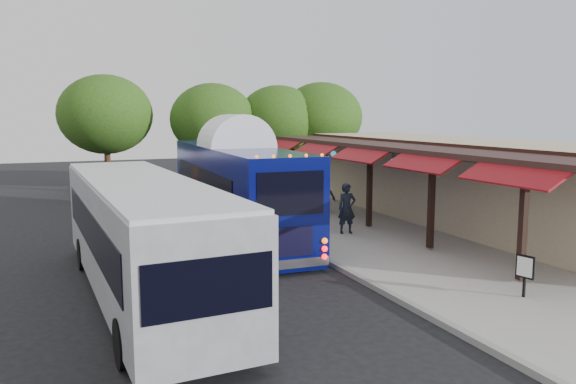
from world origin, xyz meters
name	(u,v)px	position (x,y,z in m)	size (l,w,h in m)	color
ground	(330,266)	(0.00, 0.00, 0.00)	(90.00, 90.00, 0.00)	black
sidewalk	(394,227)	(5.00, 4.00, 0.07)	(10.00, 40.00, 0.15)	#9E9B93
curb	(283,237)	(0.05, 4.00, 0.07)	(0.20, 40.00, 0.16)	gray
station_shelter	(462,181)	(8.38, 4.00, 1.85)	(8.15, 20.00, 3.60)	tan
coach_bus	(236,186)	(-1.45, 5.04, 2.00)	(2.84, 11.75, 3.73)	#070C57
city_bus	(142,233)	(-5.82, -0.87, 1.70)	(3.06, 11.53, 3.07)	gray
ped_a	(347,208)	(2.46, 3.44, 1.12)	(0.71, 0.46, 1.94)	black
ped_b	(283,203)	(1.07, 6.47, 0.99)	(0.82, 0.64, 1.68)	black
ped_c	(317,204)	(1.98, 5.04, 1.07)	(1.07, 0.45, 1.83)	black
ped_d	(323,195)	(3.40, 7.39, 1.07)	(1.19, 0.68, 1.84)	black
sign_board	(525,269)	(2.91, -5.00, 0.88)	(0.16, 0.48, 1.07)	black
tree_left	(213,120)	(1.17, 18.13, 4.38)	(5.13, 5.13, 6.57)	#382314
tree_mid	(278,120)	(5.35, 17.88, 4.34)	(5.08, 5.08, 6.51)	#382314
tree_right	(321,117)	(8.17, 17.49, 4.49)	(5.26, 5.26, 6.74)	#382314
tree_far	(106,115)	(-4.90, 19.57, 4.68)	(5.48, 5.48, 7.01)	#382314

